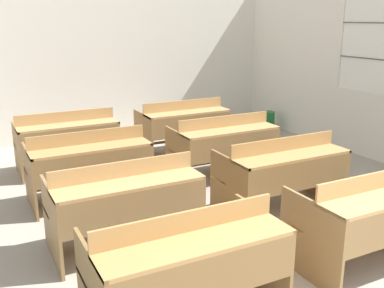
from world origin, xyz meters
TOP-DOWN VIEW (x-y plane):
  - wall_back at (0.00, 6.97)m, footprint 6.76×0.06m
  - bench_front_left at (-0.89, 1.60)m, footprint 1.34×0.74m
  - bench_front_right at (0.89, 1.58)m, footprint 1.34×0.74m
  - bench_second_left at (-0.91, 2.83)m, footprint 1.34×0.74m
  - bench_second_right at (0.89, 2.83)m, footprint 1.34×0.74m
  - bench_third_left at (-0.92, 4.09)m, footprint 1.34×0.74m
  - bench_third_right at (0.89, 4.07)m, footprint 1.34×0.74m
  - bench_back_left at (-0.90, 5.32)m, footprint 1.34×0.74m
  - bench_back_right at (0.91, 5.33)m, footprint 1.34×0.74m
  - wastepaper_bin at (3.04, 5.94)m, footprint 0.22×0.22m

SIDE VIEW (x-z plane):
  - wastepaper_bin at x=3.04m, z-range 0.00..0.36m
  - bench_front_left at x=-0.89m, z-range 0.04..0.89m
  - bench_front_right at x=0.89m, z-range 0.04..0.89m
  - bench_second_left at x=-0.91m, z-range 0.04..0.89m
  - bench_second_right at x=0.89m, z-range 0.04..0.89m
  - bench_third_left at x=-0.92m, z-range 0.04..0.89m
  - bench_third_right at x=0.89m, z-range 0.04..0.89m
  - bench_back_left at x=-0.90m, z-range 0.04..0.89m
  - bench_back_right at x=0.91m, z-range 0.04..0.89m
  - wall_back at x=0.00m, z-range 0.00..2.76m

